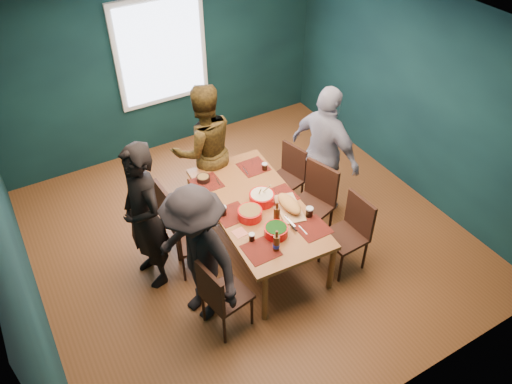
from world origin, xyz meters
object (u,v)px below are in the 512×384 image
person_right (325,153)px  bowl_dumpling (262,198)px  person_back (204,149)px  chair_right_far (289,173)px  chair_left_mid (186,239)px  bowl_salad (250,213)px  person_far_left (144,218)px  chair_right_mid (315,198)px  chair_left_near (219,294)px  dining_table (257,209)px  chair_right_near (351,228)px  person_near_left (197,257)px  bowl_herbs (276,231)px  chair_left_far (175,213)px  cutting_board (289,205)px

person_right → bowl_dumpling: bearing=91.6°
person_back → bowl_dumpling: 1.13m
chair_right_far → chair_left_mid: bearing=179.6°
bowl_salad → person_far_left: bearing=158.9°
chair_left_mid → chair_right_mid: size_ratio=0.84×
chair_left_near → bowl_dumpling: 1.27m
person_right → bowl_salad: person_right is taller
person_far_left → person_right: 2.37m
dining_table → person_back: bearing=99.7°
bowl_salad → chair_right_near: bearing=-28.9°
chair_right_far → person_right: bearing=-55.2°
person_near_left → bowl_dumpling: person_near_left is taller
chair_right_mid → bowl_herbs: bearing=-169.2°
chair_left_mid → person_far_left: size_ratio=0.47×
chair_right_mid → person_right: person_right is taller
bowl_dumpling → bowl_herbs: bowl_dumpling is taller
person_near_left → chair_left_near: bearing=-4.3°
chair_right_mid → person_right: size_ratio=0.57×
chair_right_far → person_right: person_right is taller
chair_right_near → bowl_dumpling: (-0.77, 0.72, 0.26)m
person_far_left → bowl_dumpling: size_ratio=6.21×
person_near_left → bowl_salad: size_ratio=6.10×
person_far_left → person_near_left: (0.27, -0.73, -0.07)m
chair_left_far → chair_right_near: (1.64, -1.23, -0.02)m
person_back → person_near_left: (-0.85, -1.59, -0.05)m
chair_left_far → person_right: person_right is taller
person_far_left → bowl_herbs: person_far_left is taller
person_far_left → cutting_board: bearing=62.5°
cutting_board → chair_left_far: bearing=159.6°
person_back → chair_left_near: bearing=73.4°
chair_right_far → bowl_salad: size_ratio=3.27×
dining_table → bowl_herbs: bearing=-93.8°
person_right → bowl_salad: (-1.31, -0.41, -0.09)m
person_far_left → cutting_board: 1.60m
chair_right_near → person_far_left: (-2.07, 0.97, 0.35)m
chair_left_far → bowl_dumpling: (0.88, -0.51, 0.24)m
chair_right_far → chair_right_near: (0.04, -1.26, 0.03)m
chair_left_near → dining_table: bearing=30.9°
chair_right_near → person_right: person_right is taller
chair_right_near → person_near_left: 1.84m
chair_left_near → chair_left_far: bearing=76.2°
chair_left_near → bowl_herbs: 0.89m
chair_left_mid → chair_left_near: (-0.05, -0.92, 0.04)m
dining_table → person_right: 1.19m
chair_left_far → bowl_dumpling: bowl_dumpling is taller
bowl_dumpling → bowl_herbs: size_ratio=1.13×
bowl_herbs → person_far_left: bearing=146.0°
person_far_left → bowl_dumpling: (1.31, -0.25, -0.09)m
chair_right_far → chair_right_mid: (-0.04, -0.64, 0.07)m
chair_left_near → bowl_herbs: bearing=6.9°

